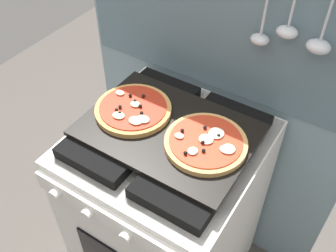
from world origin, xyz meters
The scene contains 5 objects.
kitchen_backsplash centered at (0.00, 0.33, 0.79)m, with size 1.10×0.09×1.55m.
stove centered at (0.00, 0.00, 0.45)m, with size 0.60×0.64×0.90m.
baking_tray centered at (0.00, 0.00, 0.91)m, with size 0.54×0.38×0.02m, color black.
pizza_left centered at (-0.14, 0.00, 0.93)m, with size 0.25×0.25×0.03m.
pizza_right centered at (0.14, 0.00, 0.93)m, with size 0.25×0.25×0.03m.
Camera 1 is at (0.47, -0.74, 1.78)m, focal length 41.47 mm.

